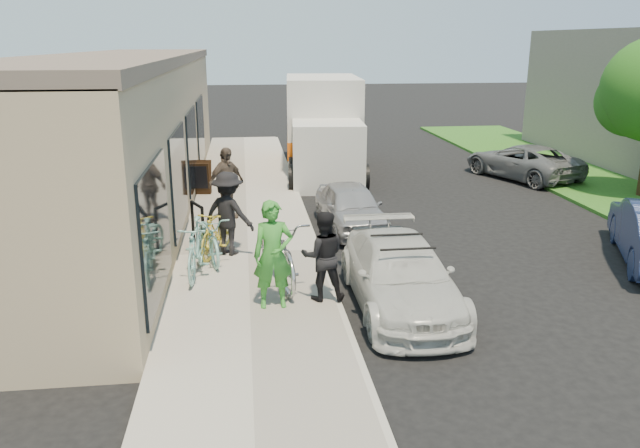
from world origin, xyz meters
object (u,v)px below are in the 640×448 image
tandem_bike (278,249)px  man_standing (323,256)px  cruiser_bike_c (217,231)px  bystander_b (226,183)px  sedan_silver (351,207)px  cruiser_bike_b (209,237)px  cruiser_bike_a (196,249)px  sandwich_board (200,178)px  far_car_gray (522,161)px  bike_rack (198,220)px  woman_rider (273,255)px  moving_truck (323,131)px  bystander_a (228,213)px  sedan_white (400,275)px

tandem_bike → man_standing: man_standing is taller
cruiser_bike_c → bystander_b: bystander_b is taller
sedan_silver → cruiser_bike_b: (-3.38, -2.28, 0.06)m
cruiser_bike_a → bystander_b: 4.12m
sandwich_board → far_car_gray: (10.80, 1.62, -0.06)m
tandem_bike → bystander_b: bearing=92.2°
bike_rack → woman_rider: woman_rider is taller
sandwich_board → bike_rack: bearing=-80.7°
woman_rider → cruiser_bike_b: size_ratio=1.00×
moving_truck → tandem_bike: size_ratio=2.81×
tandem_bike → cruiser_bike_b: 1.97m
bystander_b → moving_truck: bearing=23.5°
tandem_bike → man_standing: size_ratio=1.54×
bike_rack → sedan_silver: (3.67, 1.35, -0.17)m
sandwich_board → cruiser_bike_a: (0.33, -6.86, 0.05)m
sedan_silver → man_standing: bearing=-109.8°
sedan_silver → tandem_bike: (-2.03, -3.70, 0.22)m
sandwich_board → sedan_silver: (3.92, -3.68, -0.07)m
sandwich_board → moving_truck: moving_truck is taller
man_standing → bike_rack: bearing=-52.0°
sedan_silver → moving_truck: (0.24, 7.36, 0.90)m
bystander_a → sedan_white: bearing=168.2°
moving_truck → cruiser_bike_c: (-3.48, -9.35, -0.81)m
bike_rack → bystander_b: 2.34m
bike_rack → tandem_bike: bearing=-55.0°
cruiser_bike_a → sandwich_board: bearing=97.8°
cruiser_bike_c → bystander_a: bystander_a is taller
tandem_bike → bike_rack: bearing=114.3°
moving_truck → cruiser_bike_a: moving_truck is taller
bike_rack → man_standing: bearing=-53.9°
sedan_silver → bystander_a: 3.59m
sedan_white → cruiser_bike_b: size_ratio=2.21×
bike_rack → cruiser_bike_b: 0.97m
woman_rider → cruiser_bike_a: size_ratio=1.02×
bike_rack → tandem_bike: tandem_bike is taller
sedan_silver → cruiser_bike_a: bearing=-142.7°
man_standing → cruiser_bike_b: man_standing is taller
bike_rack → sedan_silver: 3.92m
sedan_silver → woman_rider: woman_rider is taller
cruiser_bike_b → sandwich_board: bearing=80.7°
sandwich_board → man_standing: (2.63, -8.30, 0.30)m
bystander_a → man_standing: bearing=153.4°
sedan_silver → bystander_b: bystander_b is taller
cruiser_bike_a → far_car_gray: bearing=44.0°
cruiser_bike_b → moving_truck: bearing=55.0°
man_standing → bystander_b: bystander_b is taller
bike_rack → cruiser_bike_c: (0.44, -0.64, -0.08)m
sedan_white → cruiser_bike_c: 4.33m
man_standing → cruiser_bike_c: size_ratio=0.93×
bike_rack → cruiser_bike_c: size_ratio=0.57×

